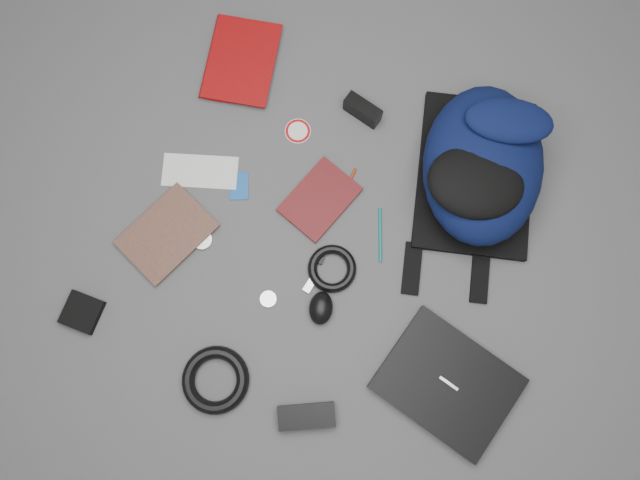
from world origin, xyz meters
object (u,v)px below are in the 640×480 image
(dvd_case, at_px, (320,200))
(backpack, at_px, (483,165))
(mouse, at_px, (321,308))
(compact_camera, at_px, (363,110))
(textbook_red, at_px, (208,56))
(laptop, at_px, (448,383))
(comic_book, at_px, (146,212))
(power_brick, at_px, (307,416))
(pouch, at_px, (82,312))

(dvd_case, bearing_deg, backpack, 49.87)
(dvd_case, bearing_deg, mouse, -48.64)
(dvd_case, distance_m, compact_camera, 0.28)
(textbook_red, xyz_separation_m, mouse, (0.54, -0.59, 0.01))
(laptop, relative_size, mouse, 3.73)
(backpack, xyz_separation_m, laptop, (0.08, -0.57, -0.09))
(textbook_red, bearing_deg, comic_book, -98.42)
(power_brick, height_order, pouch, power_brick)
(textbook_red, xyz_separation_m, power_brick, (0.59, -0.87, 0.00))
(backpack, height_order, laptop, backpack)
(dvd_case, bearing_deg, comic_book, -134.98)
(textbook_red, relative_size, dvd_case, 1.29)
(backpack, bearing_deg, comic_book, -166.26)
(compact_camera, xyz_separation_m, mouse, (0.06, -0.56, -0.01))
(textbook_red, bearing_deg, backpack, -15.12)
(backpack, height_order, pouch, backpack)
(power_brick, bearing_deg, textbook_red, 101.56)
(compact_camera, height_order, pouch, compact_camera)
(mouse, distance_m, power_brick, 0.28)
(laptop, xyz_separation_m, textbook_red, (-0.91, 0.67, -0.00))
(textbook_red, relative_size, compact_camera, 2.41)
(mouse, bearing_deg, textbook_red, 120.76)
(backpack, relative_size, comic_book, 2.06)
(dvd_case, xyz_separation_m, power_brick, (0.15, -0.56, 0.01))
(comic_book, height_order, mouse, mouse)
(backpack, bearing_deg, textbook_red, 161.71)
(compact_camera, bearing_deg, pouch, -107.63)
(mouse, bearing_deg, dvd_case, 97.31)
(backpack, relative_size, mouse, 5.55)
(compact_camera, relative_size, pouch, 1.16)
(backpack, height_order, comic_book, backpack)
(textbook_red, bearing_deg, power_brick, -63.67)
(laptop, height_order, pouch, laptop)
(comic_book, bearing_deg, textbook_red, 116.08)
(laptop, distance_m, comic_book, 0.93)
(compact_camera, distance_m, pouch, 0.94)
(mouse, bearing_deg, compact_camera, 84.70)
(mouse, relative_size, power_brick, 0.61)
(laptop, distance_m, compact_camera, 0.78)
(dvd_case, height_order, compact_camera, compact_camera)
(comic_book, height_order, pouch, pouch)
(compact_camera, height_order, power_brick, compact_camera)
(backpack, height_order, compact_camera, backpack)
(compact_camera, relative_size, power_brick, 0.74)
(dvd_case, height_order, mouse, mouse)
(dvd_case, relative_size, power_brick, 1.38)
(pouch, bearing_deg, power_brick, -5.93)
(laptop, relative_size, comic_book, 1.39)
(dvd_case, relative_size, pouch, 2.16)
(laptop, bearing_deg, compact_camera, 141.43)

